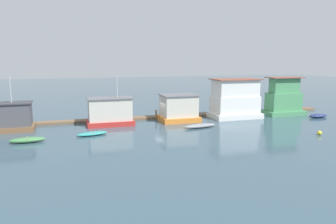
# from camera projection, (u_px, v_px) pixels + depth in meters

# --- Properties ---
(ground_plane) EXTENTS (200.00, 200.00, 0.00)m
(ground_plane) POSITION_uv_depth(u_px,v_px,m) (166.00, 121.00, 43.15)
(ground_plane) COLOR #385160
(dock_walkway) EXTENTS (51.00, 1.61, 0.30)m
(dock_walkway) POSITION_uv_depth(u_px,v_px,m) (160.00, 117.00, 45.60)
(dock_walkway) COLOR brown
(dock_walkway) RESTS_ON ground_plane
(houseboat_brown) EXTENTS (5.50, 3.28, 6.28)m
(houseboat_brown) POSITION_uv_depth(u_px,v_px,m) (8.00, 117.00, 37.23)
(houseboat_brown) COLOR brown
(houseboat_brown) RESTS_ON ground_plane
(houseboat_red) EXTENTS (5.71, 3.25, 6.18)m
(houseboat_red) POSITION_uv_depth(u_px,v_px,m) (110.00, 112.00, 40.55)
(houseboat_red) COLOR red
(houseboat_red) RESTS_ON ground_plane
(houseboat_orange) EXTENTS (5.01, 4.10, 3.51)m
(houseboat_orange) POSITION_uv_depth(u_px,v_px,m) (179.00, 108.00, 43.21)
(houseboat_orange) COLOR orange
(houseboat_orange) RESTS_ON ground_plane
(houseboat_white) EXTENTS (6.81, 4.20, 5.42)m
(houseboat_white) POSITION_uv_depth(u_px,v_px,m) (235.00, 100.00, 45.46)
(houseboat_white) COLOR white
(houseboat_white) RESTS_ON ground_plane
(houseboat_green) EXTENTS (5.98, 3.47, 5.52)m
(houseboat_green) POSITION_uv_depth(u_px,v_px,m) (284.00, 99.00, 47.93)
(houseboat_green) COLOR #4C9360
(houseboat_green) RESTS_ON ground_plane
(dinghy_green) EXTENTS (3.42, 1.30, 0.54)m
(dinghy_green) POSITION_uv_depth(u_px,v_px,m) (27.00, 140.00, 32.26)
(dinghy_green) COLOR #47844C
(dinghy_green) RESTS_ON ground_plane
(dinghy_teal) EXTENTS (3.51, 1.83, 0.38)m
(dinghy_teal) POSITION_uv_depth(u_px,v_px,m) (92.00, 134.00, 35.27)
(dinghy_teal) COLOR teal
(dinghy_teal) RESTS_ON ground_plane
(dinghy_grey) EXTENTS (4.27, 1.55, 0.50)m
(dinghy_grey) POSITION_uv_depth(u_px,v_px,m) (200.00, 126.00, 39.02)
(dinghy_grey) COLOR gray
(dinghy_grey) RESTS_ON ground_plane
(dinghy_navy) EXTENTS (2.95, 1.42, 0.53)m
(dinghy_navy) POSITION_uv_depth(u_px,v_px,m) (318.00, 116.00, 45.77)
(dinghy_navy) COLOR navy
(dinghy_navy) RESTS_ON ground_plane
(mooring_post_near_left) EXTENTS (0.26, 0.26, 1.48)m
(mooring_post_near_left) POSITION_uv_depth(u_px,v_px,m) (270.00, 108.00, 49.48)
(mooring_post_near_left) COLOR brown
(mooring_post_near_left) RESTS_ON ground_plane
(mooring_post_near_right) EXTENTS (0.21, 0.21, 1.20)m
(mooring_post_near_right) POSITION_uv_depth(u_px,v_px,m) (113.00, 117.00, 42.58)
(mooring_post_near_right) COLOR brown
(mooring_post_near_right) RESTS_ON ground_plane
(mooring_post_far_right) EXTENTS (0.25, 0.25, 1.34)m
(mooring_post_far_right) POSITION_uv_depth(u_px,v_px,m) (156.00, 115.00, 44.26)
(mooring_post_far_right) COLOR #846B4C
(mooring_post_far_right) RESTS_ON ground_plane
(buoy_yellow) EXTENTS (0.49, 0.49, 0.49)m
(buoy_yellow) POSITION_uv_depth(u_px,v_px,m) (319.00, 133.00, 35.42)
(buoy_yellow) COLOR yellow
(buoy_yellow) RESTS_ON ground_plane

